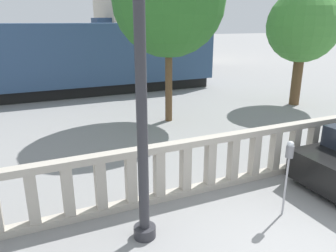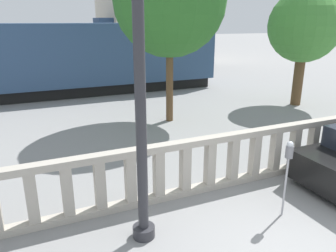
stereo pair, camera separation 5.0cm
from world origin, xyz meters
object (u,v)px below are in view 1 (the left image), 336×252
at_px(parking_meter, 289,158).
at_px(tree_left, 169,0).
at_px(train_near, 26,60).
at_px(train_far, 12,48).
at_px(tree_right, 303,27).
at_px(lamppost, 141,69).

height_order(parking_meter, tree_left, tree_left).
xyz_separation_m(train_near, train_far, (-0.65, 10.18, -0.14)).
bearing_deg(train_far, parking_meter, -78.48).
relative_size(parking_meter, train_far, 0.08).
xyz_separation_m(tree_left, tree_right, (6.26, -0.04, -0.92)).
bearing_deg(parking_meter, train_far, 101.52).
relative_size(train_near, tree_right, 3.95).
xyz_separation_m(train_near, tree_right, (10.91, -6.30, 1.54)).
distance_m(train_far, tree_right, 20.20).
relative_size(train_far, tree_left, 2.91).
relative_size(lamppost, train_near, 0.32).
bearing_deg(train_near, parking_meter, -72.59).
bearing_deg(tree_right, lamppost, -146.83).
relative_size(lamppost, tree_right, 1.24).
xyz_separation_m(lamppost, tree_right, (9.56, 6.25, 0.44)).
height_order(train_near, tree_left, tree_left).
distance_m(tree_left, tree_right, 6.32).
bearing_deg(tree_right, train_far, 125.05).
bearing_deg(lamppost, tree_right, 33.17).
height_order(train_far, tree_right, tree_right).
xyz_separation_m(lamppost, train_far, (-2.00, 22.72, -1.23)).
relative_size(train_near, tree_left, 3.12).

